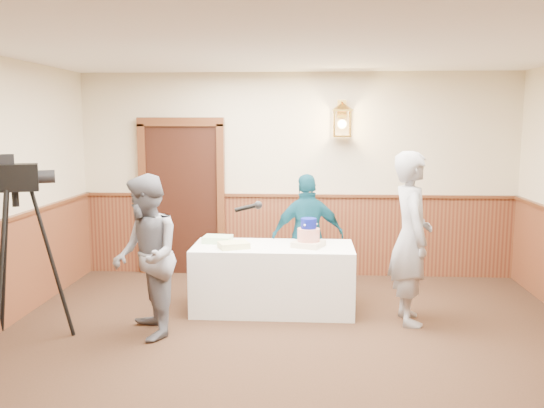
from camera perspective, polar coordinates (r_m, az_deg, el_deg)
The scene contains 10 objects.
ground at distance 4.92m, azimuth 1.48°, elevation -17.51°, with size 7.00×7.00×0.00m, color #332113.
room_shell at distance 4.93m, azimuth 1.12°, elevation 1.07°, with size 6.02×7.02×2.81m.
display_table at distance 6.58m, azimuth 0.11°, elevation -7.32°, with size 1.80×0.80×0.75m, color white.
tiered_cake at distance 6.42m, azimuth 3.64°, elevation -3.14°, with size 0.40×0.40×0.32m.
sheet_cake_yellow at distance 6.37m, azimuth -3.82°, elevation -4.08°, with size 0.32×0.24×0.07m, color #D9DC84.
sheet_cake_green at distance 6.68m, azimuth -5.41°, elevation -3.49°, with size 0.32×0.25×0.07m, color #A9E4A1.
interviewer at distance 5.81m, azimuth -12.38°, elevation -5.11°, with size 1.57×0.97×1.63m.
baker at distance 6.25m, azimuth 13.60°, elevation -3.29°, with size 0.67×0.44×1.83m, color gray.
assistant_p at distance 6.96m, azimuth 3.57°, elevation -3.23°, with size 0.89×0.37×1.52m, color #0E4052.
tv_camera_rig at distance 6.05m, azimuth -23.72°, elevation -5.44°, with size 0.67×0.64×1.74m.
Camera 1 is at (0.16, -4.43, 2.12)m, focal length 38.00 mm.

